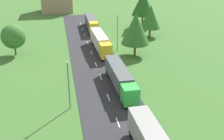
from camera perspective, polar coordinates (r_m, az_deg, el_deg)
road at (r=38.46m, az=1.28°, el=-10.95°), size 10.00×140.00×0.06m
lane_marking_centre at (r=36.21m, az=2.27°, el=-13.39°), size 0.16×121.83×0.01m
truck_second at (r=46.69m, az=1.70°, el=-1.47°), size 2.78×14.45×3.44m
truck_third at (r=64.58m, az=-2.43°, el=5.91°), size 2.90×14.57×3.78m
truck_fourth at (r=82.88m, az=-4.31°, el=9.76°), size 2.70×14.97×3.57m
lamppost_second at (r=40.24m, az=-8.99°, el=-2.59°), size 0.36×0.36×7.61m
lamppost_third at (r=63.74m, az=1.12°, el=8.17°), size 0.36×0.36×8.81m
tree_oak at (r=84.81m, az=6.47°, el=13.64°), size 6.68×6.68×11.08m
tree_birch at (r=75.67m, az=7.99°, el=10.84°), size 5.55×5.55×8.48m
tree_pine at (r=65.01m, az=-19.76°, el=6.53°), size 5.40×5.40×6.99m
tree_ash at (r=60.77m, az=4.90°, el=8.57°), size 6.26×6.26×9.62m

